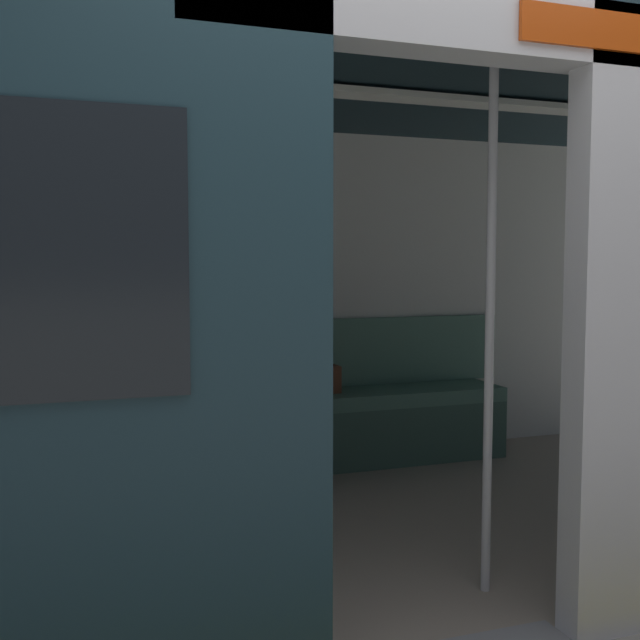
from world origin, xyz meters
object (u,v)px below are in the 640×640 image
object	(u,v)px
grab_pole_door	(301,331)
grab_pole_far	(490,325)
handbag	(318,379)
book	(210,397)
train_car	(314,219)
person_seated	(266,364)
bench_seat	(265,416)

from	to	relation	value
grab_pole_door	grab_pole_far	size ratio (longest dim) A/B	1.00
handbag	book	world-z (taller)	handbag
train_car	person_seated	size ratio (longest dim) A/B	5.34
book	grab_pole_far	size ratio (longest dim) A/B	0.10
bench_seat	book	distance (m)	0.36
person_seated	book	bearing A→B (deg)	-22.62
person_seated	grab_pole_far	bearing A→B (deg)	101.98
person_seated	grab_pole_door	distance (m)	1.90
train_car	bench_seat	size ratio (longest dim) A/B	2.00
person_seated	book	distance (m)	0.40
bench_seat	grab_pole_door	bearing A→B (deg)	78.53
grab_pole_far	train_car	bearing A→B (deg)	-62.07
book	train_car	bearing A→B (deg)	92.23
bench_seat	grab_pole_far	size ratio (longest dim) A/B	1.52
train_car	grab_pole_far	bearing A→B (deg)	117.93
train_car	book	world-z (taller)	train_car
train_car	bench_seat	bearing A→B (deg)	-92.77
book	handbag	bearing A→B (deg)	167.96
train_car	person_seated	distance (m)	1.29
grab_pole_door	grab_pole_far	xyz separation A→B (m)	(-0.76, -0.00, 0.00)
book	grab_pole_door	distance (m)	2.04
handbag	bench_seat	bearing A→B (deg)	10.87
handbag	grab_pole_door	distance (m)	2.15
bench_seat	handbag	world-z (taller)	handbag
grab_pole_far	handbag	bearing A→B (deg)	-89.62
bench_seat	handbag	distance (m)	0.42
handbag	book	size ratio (longest dim) A/B	1.18
handbag	train_car	bearing A→B (deg)	69.66
person_seated	book	size ratio (longest dim) A/B	5.44
person_seated	handbag	world-z (taller)	person_seated
train_car	grab_pole_door	xyz separation A→B (m)	(0.33, 0.82, -0.44)
bench_seat	grab_pole_far	distance (m)	2.04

